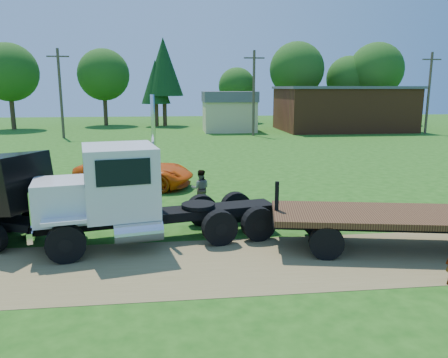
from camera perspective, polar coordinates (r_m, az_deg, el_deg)
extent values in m
plane|color=#1D4E11|center=(13.26, 5.99, -10.76)|extent=(140.00, 140.00, 0.00)
cube|color=olive|center=(13.25, 5.99, -10.73)|extent=(120.00, 4.20, 0.01)
cube|color=black|center=(14.97, -8.10, -4.73)|extent=(7.97, 2.56, 0.32)
cylinder|color=black|center=(13.78, -19.96, -7.95)|extent=(1.21, 0.59, 1.16)
cylinder|color=black|center=(13.78, -19.96, -7.95)|extent=(0.48, 0.46, 0.41)
cylinder|color=black|center=(15.93, -19.77, -5.29)|extent=(1.21, 0.59, 1.16)
cylinder|color=black|center=(15.93, -19.77, -5.29)|extent=(0.48, 0.46, 0.41)
cylinder|color=black|center=(14.38, -0.57, -6.40)|extent=(1.21, 0.59, 1.16)
cylinder|color=black|center=(14.38, -0.57, -6.40)|extent=(0.48, 0.46, 0.41)
cylinder|color=black|center=(16.45, -2.97, -4.06)|extent=(1.21, 0.59, 1.16)
cylinder|color=black|center=(16.45, -2.97, -4.06)|extent=(0.48, 0.46, 0.41)
cylinder|color=black|center=(14.83, 4.53, -5.86)|extent=(1.21, 0.59, 1.16)
cylinder|color=black|center=(14.83, 4.53, -5.86)|extent=(0.48, 0.46, 0.41)
cylinder|color=black|center=(16.85, 1.55, -3.67)|extent=(1.21, 0.59, 1.16)
cylinder|color=black|center=(16.85, 1.55, -3.67)|extent=(0.48, 0.46, 0.41)
cube|color=silver|center=(14.57, -19.94, -2.55)|extent=(2.22, 2.14, 1.27)
cube|color=silver|center=(14.65, -23.64, -2.98)|extent=(0.40, 1.57, 1.06)
cube|color=silver|center=(14.85, -23.61, -5.76)|extent=(0.64, 2.41, 0.32)
cube|color=silver|center=(14.49, -13.40, -0.09)|extent=(2.68, 2.93, 2.22)
cube|color=black|center=(14.35, -17.82, 1.49)|extent=(0.47, 2.08, 0.90)
cube|color=black|center=(13.14, -13.00, 0.85)|extent=(1.56, 0.36, 0.79)
cube|color=black|center=(15.66, -13.90, 2.52)|extent=(1.56, 0.36, 0.79)
cube|color=silver|center=(13.57, -20.16, -5.22)|extent=(1.34, 0.72, 0.11)
cube|color=silver|center=(15.76, -19.94, -2.90)|extent=(1.34, 0.72, 0.11)
cylinder|color=silver|center=(13.72, -11.11, -6.84)|extent=(1.58, 0.92, 0.63)
cylinder|color=silver|center=(15.15, -9.06, 1.61)|extent=(0.17, 0.17, 4.86)
cylinder|color=black|center=(15.16, -3.40, -3.46)|extent=(1.37, 1.37, 0.13)
cylinder|color=black|center=(17.53, -26.31, -4.64)|extent=(1.00, 0.69, 0.96)
cylinder|color=black|center=(17.53, -26.31, -4.64)|extent=(0.44, 0.44, 0.34)
cylinder|color=black|center=(16.76, -23.51, -5.10)|extent=(1.00, 0.69, 0.96)
cylinder|color=black|center=(16.76, -23.51, -5.10)|extent=(0.44, 0.44, 0.34)
imported|color=#ED580B|center=(23.11, -11.52, 0.97)|extent=(6.50, 4.25, 1.66)
cube|color=#371D11|center=(15.05, 22.60, -4.45)|extent=(8.68, 4.08, 0.19)
cube|color=black|center=(15.12, 22.52, -5.40)|extent=(8.40, 2.64, 0.26)
cylinder|color=black|center=(13.58, 13.23, -8.09)|extent=(1.09, 0.51, 1.04)
cylinder|color=black|center=(15.64, 12.02, -5.38)|extent=(1.09, 0.51, 1.04)
cube|color=black|center=(14.16, 6.91, -2.40)|extent=(0.15, 0.15, 1.04)
imported|color=#999999|center=(18.87, -3.09, -1.25)|extent=(0.84, 0.68, 1.64)
cube|color=brown|center=(56.00, 15.21, 8.74)|extent=(15.00, 10.00, 5.00)
cube|color=#545459|center=(55.94, 15.35, 11.44)|extent=(15.40, 10.40, 0.30)
cube|color=tan|center=(52.47, 0.68, 8.20)|extent=(6.00, 5.00, 3.60)
cube|color=#545459|center=(52.38, 0.68, 10.71)|extent=(6.20, 5.40, 1.20)
cylinder|color=#453827|center=(48.26, -20.56, 10.36)|extent=(0.28, 0.28, 9.00)
cube|color=#453827|center=(48.35, -20.88, 14.74)|extent=(2.20, 0.14, 0.14)
cylinder|color=#453827|center=(47.75, 3.90, 11.06)|extent=(0.28, 0.28, 9.00)
cube|color=#453827|center=(47.85, 3.97, 15.50)|extent=(2.20, 0.14, 0.14)
cylinder|color=#453827|center=(55.06, 25.17, 10.09)|extent=(0.28, 0.28, 9.00)
cube|color=#453827|center=(55.15, 25.51, 13.92)|extent=(2.20, 0.14, 0.14)
cylinder|color=#392A17|center=(61.10, -25.87, 7.62)|extent=(0.56, 0.56, 3.77)
sphere|color=#124010|center=(61.05, -26.31, 12.40)|extent=(7.11, 7.11, 7.11)
cylinder|color=#392A17|center=(63.35, -15.21, 8.45)|extent=(0.56, 0.56, 3.71)
sphere|color=#124010|center=(63.29, -15.46, 13.00)|extent=(6.99, 6.99, 6.99)
cylinder|color=#392A17|center=(60.78, -7.75, 8.82)|extent=(0.56, 0.56, 4.11)
cone|color=black|center=(60.77, -7.90, 14.31)|extent=(5.17, 5.17, 7.64)
cylinder|color=#392A17|center=(66.58, 1.66, 8.65)|extent=(0.56, 0.56, 2.90)
sphere|color=#124010|center=(66.49, 1.68, 12.04)|extent=(5.47, 5.47, 5.47)
cylinder|color=#392A17|center=(66.20, 9.31, 9.04)|extent=(0.56, 0.56, 4.18)
sphere|color=#124010|center=(66.19, 9.48, 13.95)|extent=(7.89, 7.89, 7.89)
cylinder|color=#392A17|center=(68.66, 18.95, 8.64)|extent=(0.56, 0.56, 4.13)
sphere|color=#124010|center=(68.65, 19.27, 13.31)|extent=(7.80, 7.80, 7.80)
cylinder|color=#392A17|center=(60.37, -8.81, 8.28)|extent=(0.56, 0.56, 3.08)
cone|color=black|center=(60.28, -8.94, 12.42)|extent=(3.88, 3.88, 5.73)
cylinder|color=#392A17|center=(68.80, 15.77, 8.57)|extent=(0.56, 0.56, 3.49)
sphere|color=#124010|center=(68.73, 15.99, 12.51)|extent=(6.59, 6.59, 6.59)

